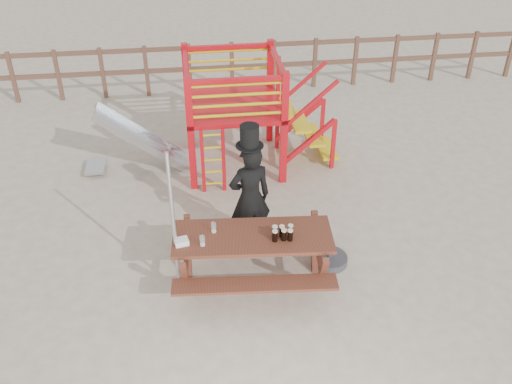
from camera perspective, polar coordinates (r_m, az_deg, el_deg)
name	(u,v)px	position (r m, az deg, el deg)	size (l,w,h in m)	color
ground	(246,292)	(8.09, -1.00, -9.99)	(60.00, 60.00, 0.00)	#C5B499
back_fence	(211,63)	(13.73, -4.56, 12.78)	(15.09, 0.09, 1.20)	brown
playground_fort	(229,112)	(10.46, -2.71, 8.02)	(4.71, 1.84, 2.10)	red
picnic_table	(253,253)	(7.90, -0.33, -6.10)	(2.27, 1.66, 0.84)	brown
man_with_hat	(250,195)	(8.34, -0.61, -0.32)	(0.71, 0.54, 2.06)	black
metal_pole	(174,227)	(7.47, -8.21, -3.49)	(0.05, 0.05, 2.23)	#B2B2B7
parasol_base	(330,260)	(8.58, 7.36, -6.72)	(0.53, 0.53, 0.22)	#37373C
paper_bag	(181,242)	(7.60, -7.47, -4.95)	(0.18, 0.14, 0.08)	white
stout_pints	(283,233)	(7.61, 2.69, -4.11)	(0.30, 0.18, 0.17)	black
empty_glasses	(208,234)	(7.64, -4.82, -4.25)	(0.24, 0.34, 0.15)	silver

